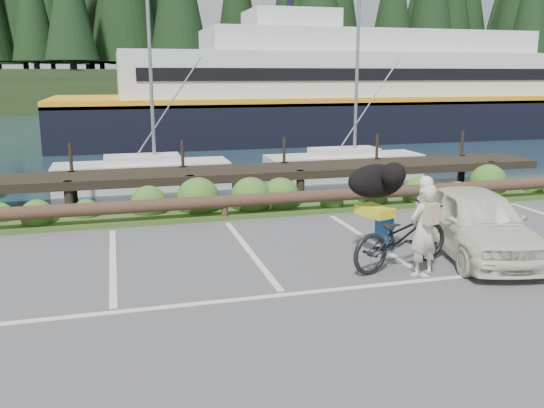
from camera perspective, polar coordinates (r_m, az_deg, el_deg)
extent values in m
plane|color=#4D4D4F|center=(9.55, 0.49, -8.16)|extent=(72.00, 72.00, 0.00)
plane|color=#192D3C|center=(56.82, -12.92, 7.76)|extent=(160.00, 160.00, 0.00)
cube|color=#3D5B21|center=(14.49, -5.22, -0.71)|extent=(34.00, 1.60, 0.10)
imported|color=black|center=(10.54, 12.66, -3.14)|extent=(2.33, 1.38, 1.15)
imported|color=beige|center=(10.14, 14.76, -2.54)|extent=(0.68, 0.54, 1.61)
ellipsoid|color=black|center=(10.84, 10.26, 2.25)|extent=(0.84, 1.21, 0.63)
imported|color=silver|center=(11.69, 19.58, -1.68)|extent=(2.29, 4.02, 1.29)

